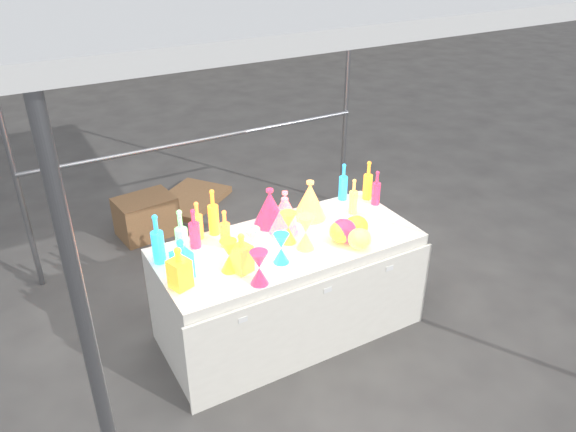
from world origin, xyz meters
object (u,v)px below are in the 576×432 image
display_table (289,288)px  cardboard_box_closed (146,216)px  bottle_0 (197,220)px  hourglass_0 (229,256)px  globe_0 (341,233)px  decanter_0 (242,252)px  lampshade_0 (285,216)px

display_table → cardboard_box_closed: display_table is taller
bottle_0 → hourglass_0: 0.47m
cardboard_box_closed → globe_0: 2.28m
decanter_0 → globe_0: 0.74m
cardboard_box_closed → globe_0: size_ratio=3.13×
bottle_0 → globe_0: bottle_0 is taller
decanter_0 → bottle_0: bearing=83.4°
cardboard_box_closed → hourglass_0: hourglass_0 is taller
cardboard_box_closed → lampshade_0: lampshade_0 is taller
display_table → globe_0: globe_0 is taller
decanter_0 → hourglass_0: decanter_0 is taller
hourglass_0 → cardboard_box_closed: bearing=89.9°
globe_0 → lampshade_0: 0.41m
decanter_0 → cardboard_box_closed: bearing=75.4°
cardboard_box_closed → bottle_0: (-0.02, -1.52, 0.70)m
decanter_0 → display_table: bearing=3.5°
display_table → globe_0: 0.57m
decanter_0 → globe_0: decanter_0 is taller
hourglass_0 → lampshade_0: lampshade_0 is taller
lampshade_0 → bottle_0: bearing=139.7°
display_table → decanter_0: bearing=-160.0°
cardboard_box_closed → decanter_0: 2.14m
bottle_0 → globe_0: bearing=-32.2°
cardboard_box_closed → decanter_0: decanter_0 is taller
bottle_0 → hourglass_0: bearing=-87.6°
decanter_0 → lampshade_0: bearing=15.2°
hourglass_0 → lampshade_0: bearing=24.5°
bottle_0 → decanter_0: size_ratio=1.03×
decanter_0 → hourglass_0: (-0.07, 0.04, -0.03)m
hourglass_0 → globe_0: 0.81m
display_table → cardboard_box_closed: (-0.48, 1.88, -0.18)m
hourglass_0 → display_table: bearing=12.6°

